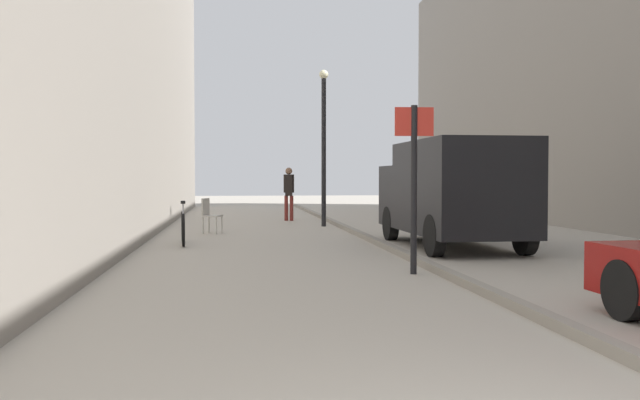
# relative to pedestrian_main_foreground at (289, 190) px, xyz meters

# --- Properties ---
(ground_plane) EXTENTS (80.00, 80.00, 0.00)m
(ground_plane) POSITION_rel_pedestrian_main_foreground_xyz_m (-0.29, -8.20, -1.06)
(ground_plane) COLOR #A8A093
(kerb_strip) EXTENTS (0.16, 40.00, 0.12)m
(kerb_strip) POSITION_rel_pedestrian_main_foreground_xyz_m (1.29, -8.20, -1.00)
(kerb_strip) COLOR gray
(kerb_strip) RESTS_ON ground_plane
(pedestrian_main_foreground) EXTENTS (0.36, 0.24, 1.84)m
(pedestrian_main_foreground) POSITION_rel_pedestrian_main_foreground_xyz_m (0.00, 0.00, 0.00)
(pedestrian_main_foreground) COLOR maroon
(pedestrian_main_foreground) RESTS_ON ground_plane
(delivery_van) EXTENTS (2.07, 4.91, 2.25)m
(delivery_van) POSITION_rel_pedestrian_main_foreground_xyz_m (2.75, -9.12, 0.15)
(delivery_van) COLOR black
(delivery_van) RESTS_ON ground_plane
(street_sign_post) EXTENTS (0.60, 0.10, 2.60)m
(street_sign_post) POSITION_rel_pedestrian_main_foreground_xyz_m (0.89, -12.85, 0.48)
(street_sign_post) COLOR black
(street_sign_post) RESTS_ON ground_plane
(lamp_post) EXTENTS (0.28, 0.28, 4.76)m
(lamp_post) POSITION_rel_pedestrian_main_foreground_xyz_m (0.84, -2.78, 1.66)
(lamp_post) COLOR black
(lamp_post) RESTS_ON ground_plane
(bicycle_leaning) EXTENTS (0.21, 1.77, 0.98)m
(bicycle_leaning) POSITION_rel_pedestrian_main_foreground_xyz_m (-3.00, -7.82, -0.68)
(bicycle_leaning) COLOR black
(bicycle_leaning) RESTS_ON ground_plane
(cafe_chair_near_window) EXTENTS (0.57, 0.57, 0.94)m
(cafe_chair_near_window) POSITION_rel_pedestrian_main_foreground_xyz_m (-2.52, -4.95, -0.51)
(cafe_chair_near_window) COLOR #B7B2A8
(cafe_chair_near_window) RESTS_ON ground_plane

